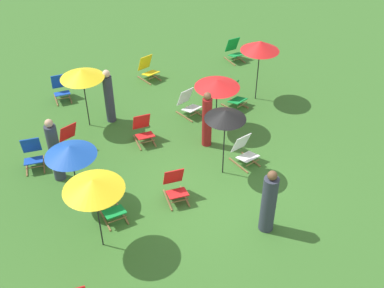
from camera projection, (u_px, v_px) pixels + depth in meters
name	position (u px, v px, depth m)	size (l,w,h in m)	color
ground_plane	(213.00, 185.00, 11.99)	(40.00, 40.00, 0.00)	#386B28
deckchair_1	(244.00, 151.00, 12.52)	(0.60, 0.83, 0.83)	olive
deckchair_2	(61.00, 88.00, 15.12)	(0.54, 0.80, 0.83)	olive
deckchair_3	(33.00, 154.00, 12.42)	(0.60, 0.83, 0.83)	olive
deckchair_4	(188.00, 104.00, 14.39)	(0.66, 0.86, 0.83)	olive
deckchair_5	(111.00, 205.00, 10.92)	(0.49, 0.77, 0.83)	olive
deckchair_6	(234.00, 51.00, 17.28)	(0.50, 0.78, 0.83)	olive
deckchair_7	(143.00, 130.00, 13.30)	(0.54, 0.80, 0.83)	olive
deckchair_8	(234.00, 96.00, 14.76)	(0.68, 0.87, 0.83)	olive
deckchair_9	(148.00, 69.00, 16.16)	(0.65, 0.85, 0.83)	olive
deckchair_10	(175.00, 186.00, 11.42)	(0.58, 0.82, 0.83)	olive
deckchair_11	(72.00, 140.00, 12.91)	(0.68, 0.87, 0.83)	olive
umbrella_0	(260.00, 46.00, 14.22)	(1.19, 1.19, 2.00)	black
umbrella_1	(93.00, 185.00, 9.38)	(1.26, 1.26, 1.90)	black
umbrella_2	(217.00, 83.00, 13.04)	(1.27, 1.27, 1.65)	black
umbrella_3	(225.00, 115.00, 11.31)	(1.02, 1.02, 1.93)	black
umbrella_4	(70.00, 151.00, 10.65)	(1.19, 1.19, 1.66)	black
umbrella_5	(82.00, 74.00, 13.09)	(1.23, 1.23, 1.86)	black
person_0	(207.00, 120.00, 12.90)	(0.29, 0.29, 1.68)	maroon
person_1	(109.00, 97.00, 13.84)	(0.38, 0.38, 1.69)	#333847
person_2	(269.00, 203.00, 10.37)	(0.46, 0.46, 1.68)	#333847
person_3	(55.00, 151.00, 11.71)	(0.34, 0.34, 1.81)	#333847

